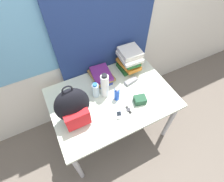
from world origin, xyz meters
TOP-DOWN VIEW (x-y plane):
  - ground_plane at (0.00, 0.00)m, footprint 12.00×12.00m
  - wall_back at (-0.00, 0.95)m, footprint 6.00×0.06m
  - curtain_blue at (0.16, 0.90)m, footprint 1.07×0.04m
  - desk at (0.00, 0.43)m, footprint 1.26×0.87m
  - backpack at (-0.41, 0.37)m, footprint 0.31×0.23m
  - book_stack_left at (0.01, 0.72)m, footprint 0.23×0.30m
  - book_stack_center at (0.36, 0.72)m, footprint 0.25×0.29m
  - water_bottle at (-0.14, 0.53)m, footprint 0.07×0.07m
  - sports_bottle at (-0.05, 0.50)m, footprint 0.08×0.08m
  - sunscreen_bottle at (0.03, 0.39)m, footprint 0.05×0.05m
  - cell_phone at (-0.03, 0.22)m, footprint 0.09×0.12m
  - sunglasses_case at (0.28, 0.52)m, footprint 0.16×0.08m
  - camera_pouch at (0.22, 0.25)m, footprint 0.13×0.12m
  - wristwatch at (0.07, 0.22)m, footprint 0.04×0.09m

SIDE VIEW (x-z plane):
  - ground_plane at x=0.00m, z-range 0.00..0.00m
  - desk at x=0.00m, z-range 0.29..1.03m
  - wristwatch at x=0.07m, z-range 0.74..0.75m
  - cell_phone at x=-0.03m, z-range 0.74..0.76m
  - sunglasses_case at x=0.28m, z-range 0.74..0.78m
  - camera_pouch at x=0.22m, z-range 0.74..0.81m
  - book_stack_left at x=0.01m, z-range 0.75..0.83m
  - sunscreen_bottle at x=0.03m, z-range 0.74..0.90m
  - water_bottle at x=-0.14m, z-range 0.74..0.92m
  - book_stack_center at x=0.36m, z-range 0.75..1.01m
  - sports_bottle at x=-0.05m, z-range 0.74..1.03m
  - backpack at x=-0.41m, z-range 0.71..1.17m
  - curtain_blue at x=0.16m, z-range 0.00..2.50m
  - wall_back at x=0.00m, z-range 0.00..2.50m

